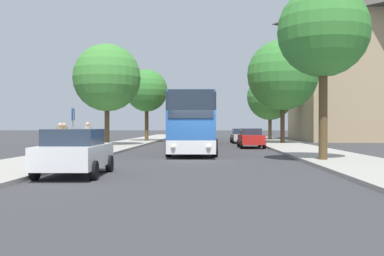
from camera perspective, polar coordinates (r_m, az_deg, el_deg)
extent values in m
plane|color=#38383A|center=(22.46, 0.62, -4.09)|extent=(300.00, 300.00, 0.00)
cube|color=#A39E93|center=(23.72, -16.57, -3.69)|extent=(4.00, 120.00, 0.15)
cube|color=#A39E93|center=(23.31, 18.13, -3.76)|extent=(4.00, 120.00, 0.15)
cube|color=tan|center=(56.59, 21.22, 5.47)|extent=(15.58, 15.06, 13.72)
pyramid|color=#423D38|center=(58.13, 21.24, 14.46)|extent=(15.58, 15.06, 4.52)
cube|color=silver|center=(27.60, 0.09, -1.98)|extent=(2.75, 10.16, 0.70)
cube|color=#285BA8|center=(27.58, 0.09, 0.32)|extent=(2.75, 10.16, 1.52)
cube|color=#232D3D|center=(27.61, 0.09, 2.88)|extent=(2.77, 9.96, 0.95)
cube|color=#285BA8|center=(27.64, 0.09, 3.99)|extent=(2.69, 9.96, 0.12)
cube|color=#232D3D|center=(22.52, -0.15, 3.10)|extent=(2.28, 0.11, 1.45)
sphere|color=#F4EAC1|center=(22.54, -2.40, -2.39)|extent=(0.24, 0.24, 0.24)
sphere|color=#F4EAC1|center=(22.50, 2.11, -2.40)|extent=(0.24, 0.24, 0.24)
cylinder|color=black|center=(24.64, -2.99, -2.54)|extent=(0.32, 1.01, 1.00)
cylinder|color=black|center=(24.58, 2.92, -2.55)|extent=(0.32, 1.01, 1.00)
cylinder|color=black|center=(30.68, -2.17, -1.99)|extent=(0.32, 1.01, 1.00)
cylinder|color=black|center=(30.64, 2.57, -1.99)|extent=(0.32, 1.01, 1.00)
cube|color=gray|center=(42.70, 0.96, -1.19)|extent=(2.99, 11.70, 0.70)
cube|color=red|center=(42.68, 0.96, 0.04)|extent=(2.99, 11.70, 1.13)
cube|color=#232D3D|center=(42.69, 0.96, 1.44)|extent=(3.01, 11.46, 0.95)
cube|color=red|center=(42.71, 0.96, 2.16)|extent=(2.93, 11.46, 0.12)
cube|color=#232D3D|center=(36.87, 0.41, 1.40)|extent=(2.32, 0.14, 1.45)
sphere|color=#F4EAC1|center=(36.93, -0.99, -1.36)|extent=(0.24, 0.24, 0.24)
sphere|color=#F4EAC1|center=(36.80, 1.80, -1.36)|extent=(0.24, 0.24, 0.24)
cylinder|color=black|center=(39.33, -1.22, -1.49)|extent=(0.34, 1.01, 1.00)
cylinder|color=black|center=(39.16, 2.53, -1.50)|extent=(0.34, 1.01, 1.00)
cylinder|color=black|center=(46.27, -0.37, -1.23)|extent=(0.34, 1.01, 1.00)
cylinder|color=black|center=(46.12, 2.81, -1.24)|extent=(0.34, 1.01, 1.00)
cube|color=#238942|center=(58.25, 0.97, -0.80)|extent=(2.88, 11.61, 0.70)
cube|color=silver|center=(58.24, 0.97, 0.13)|extent=(2.88, 11.61, 1.18)
cube|color=#232D3D|center=(58.25, 0.97, 1.18)|extent=(2.90, 11.38, 0.95)
cube|color=silver|center=(58.26, 0.97, 1.70)|extent=(2.83, 11.38, 0.12)
cube|color=#232D3D|center=(52.47, 0.58, 1.11)|extent=(2.22, 0.14, 1.45)
sphere|color=#F4EAC1|center=(52.52, -0.36, -0.88)|extent=(0.24, 0.24, 0.24)
sphere|color=#F4EAC1|center=(52.40, 1.52, -0.88)|extent=(0.24, 0.24, 0.24)
cylinder|color=black|center=(54.90, -0.54, -1.00)|extent=(0.34, 1.01, 1.00)
cylinder|color=black|center=(54.74, 2.03, -1.00)|extent=(0.34, 1.01, 1.00)
cylinder|color=black|center=(61.79, 0.02, -0.86)|extent=(0.34, 1.01, 1.00)
cylinder|color=black|center=(61.65, 2.30, -0.86)|extent=(0.34, 1.01, 1.00)
cube|color=silver|center=(15.87, -14.61, -3.44)|extent=(2.00, 4.17, 0.75)
cube|color=#232D3D|center=(15.68, -14.76, -1.13)|extent=(1.71, 2.19, 0.54)
cylinder|color=black|center=(17.37, -16.48, -4.35)|extent=(0.22, 0.63, 0.62)
cylinder|color=black|center=(16.93, -10.43, -4.47)|extent=(0.22, 0.63, 0.62)
cylinder|color=black|center=(14.96, -19.33, -5.10)|extent=(0.22, 0.63, 0.62)
cylinder|color=black|center=(14.44, -12.34, -5.28)|extent=(0.22, 0.63, 0.62)
cube|color=red|center=(35.13, 7.48, -1.44)|extent=(1.76, 4.48, 0.71)
cube|color=#232D3D|center=(35.30, 7.45, -0.46)|extent=(1.53, 2.34, 0.49)
cylinder|color=black|center=(33.87, 9.15, -2.10)|extent=(0.21, 0.62, 0.62)
cylinder|color=black|center=(33.69, 6.28, -2.11)|extent=(0.21, 0.62, 0.62)
cylinder|color=black|center=(36.61, 8.58, -1.92)|extent=(0.21, 0.62, 0.62)
cylinder|color=black|center=(36.44, 5.92, -1.93)|extent=(0.21, 0.62, 0.62)
cube|color=#B7B7BC|center=(44.80, 6.34, -1.15)|extent=(2.01, 4.58, 0.59)
cube|color=#232D3D|center=(44.97, 6.32, -0.42)|extent=(1.74, 2.39, 0.54)
cylinder|color=black|center=(43.51, 7.77, -1.58)|extent=(0.21, 0.62, 0.62)
cylinder|color=black|center=(43.33, 5.24, -1.58)|extent=(0.21, 0.62, 0.62)
cylinder|color=black|center=(46.31, 7.36, -1.47)|extent=(0.21, 0.62, 0.62)
cylinder|color=black|center=(46.14, 4.99, -1.47)|extent=(0.21, 0.62, 0.62)
cylinder|color=gray|center=(23.25, -14.87, -0.52)|extent=(0.08, 0.08, 2.48)
cube|color=#1E56A3|center=(23.25, -14.88, 1.67)|extent=(0.03, 0.45, 0.60)
cylinder|color=#23232D|center=(25.24, -13.12, -2.32)|extent=(0.30, 0.30, 0.84)
cylinder|color=#B2A899|center=(25.21, -13.12, -0.57)|extent=(0.36, 0.36, 0.70)
sphere|color=tan|center=(25.21, -13.12, 0.49)|extent=(0.23, 0.23, 0.23)
cylinder|color=#23232D|center=(25.09, -15.92, -2.36)|extent=(0.30, 0.30, 0.82)
cylinder|color=olive|center=(25.07, -15.93, -0.65)|extent=(0.36, 0.36, 0.68)
sphere|color=tan|center=(25.06, -15.93, 0.39)|extent=(0.22, 0.22, 0.22)
cylinder|color=#23232D|center=(22.58, -16.39, -2.66)|extent=(0.30, 0.30, 0.81)
cylinder|color=olive|center=(22.55, -16.39, -0.77)|extent=(0.36, 0.36, 0.68)
sphere|color=tan|center=(22.55, -16.40, 0.37)|extent=(0.22, 0.22, 0.22)
cylinder|color=#513D23|center=(37.47, -10.74, 0.52)|extent=(0.40, 0.40, 3.45)
sphere|color=#428938|center=(37.68, -10.75, 6.30)|extent=(5.54, 5.54, 5.54)
cylinder|color=#513D23|center=(47.72, -5.78, 0.58)|extent=(0.40, 0.40, 3.63)
sphere|color=#387F33|center=(47.87, -5.79, 4.75)|extent=(4.46, 4.46, 4.46)
cylinder|color=brown|center=(52.92, 9.87, 0.15)|extent=(0.40, 0.40, 2.92)
sphere|color=#428938|center=(53.03, 9.87, 3.89)|extent=(5.33, 5.33, 5.33)
cylinder|color=#47331E|center=(42.01, 11.43, 0.73)|extent=(0.40, 0.40, 3.81)
sphere|color=#387F33|center=(42.27, 11.43, 6.62)|extent=(6.49, 6.49, 6.49)
cylinder|color=#513D23|center=(21.67, 16.31, 1.91)|extent=(0.40, 0.40, 4.36)
sphere|color=#387F33|center=(22.11, 16.32, 11.71)|extent=(4.23, 4.23, 4.23)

